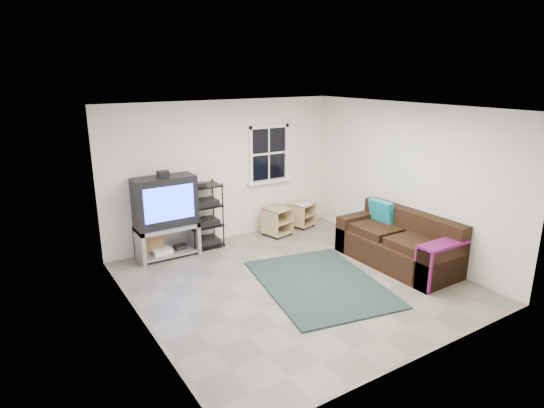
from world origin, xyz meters
TOP-DOWN VIEW (x-y plane):
  - room at (0.95, 2.27)m, footprint 4.60×4.62m
  - tv_unit at (-1.27, 2.02)m, footprint 1.03×0.51m
  - av_rack at (-0.55, 2.06)m, footprint 0.60×0.44m
  - side_table_left at (0.90, 1.93)m, footprint 0.55×0.55m
  - side_table_right at (1.60, 2.08)m, footprint 0.56×0.56m
  - sofa at (1.86, -0.33)m, footprint 0.92×2.06m
  - shag_rug at (0.28, -0.25)m, footprint 2.05×2.54m
  - paper_bag at (-1.48, 2.14)m, footprint 0.32×0.21m

SIDE VIEW (x-z plane):
  - shag_rug at x=0.28m, z-range 0.00..0.03m
  - paper_bag at x=-1.48m, z-range 0.00..0.45m
  - side_table_right at x=1.60m, z-range 0.03..0.55m
  - side_table_left at x=0.90m, z-range 0.02..0.56m
  - sofa at x=1.86m, z-range -0.14..0.80m
  - av_rack at x=-0.55m, z-range -0.08..1.12m
  - tv_unit at x=-1.27m, z-range 0.07..1.59m
  - room at x=0.95m, z-range -0.82..3.78m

